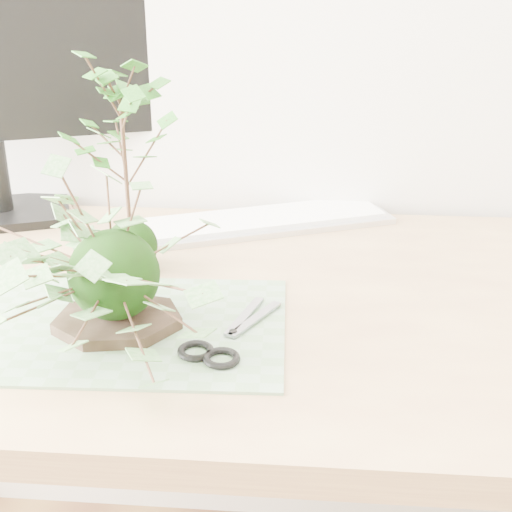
# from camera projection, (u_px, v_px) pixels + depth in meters

# --- Properties ---
(desk) EXTENTS (1.60, 0.70, 0.74)m
(desk) POSITION_uv_depth(u_px,v_px,m) (206.00, 348.00, 1.03)
(desk) COLOR tan
(desk) RESTS_ON ground_plane
(cutting_mat) EXTENTS (0.43, 0.30, 0.00)m
(cutting_mat) POSITION_uv_depth(u_px,v_px,m) (118.00, 326.00, 0.91)
(cutting_mat) COLOR gray
(cutting_mat) RESTS_ON desk
(stone_dish) EXTENTS (0.19, 0.19, 0.01)m
(stone_dish) POSITION_uv_depth(u_px,v_px,m) (118.00, 321.00, 0.90)
(stone_dish) COLOR black
(stone_dish) RESTS_ON cutting_mat
(ivy_kokedama) EXTENTS (0.33, 0.33, 0.23)m
(ivy_kokedama) POSITION_uv_depth(u_px,v_px,m) (110.00, 234.00, 0.86)
(ivy_kokedama) COLOR black
(ivy_kokedama) RESTS_ON stone_dish
(maple_kokedama) EXTENTS (0.22, 0.22, 0.33)m
(maple_kokedama) POSITION_uv_depth(u_px,v_px,m) (122.00, 119.00, 0.98)
(maple_kokedama) COLOR black
(maple_kokedama) RESTS_ON desk
(keyboard) EXTENTS (0.46, 0.29, 0.02)m
(keyboard) POSITION_uv_depth(u_px,v_px,m) (266.00, 221.00, 1.24)
(keyboard) COLOR silver
(keyboard) RESTS_ON desk
(scissors) EXTENTS (0.09, 0.18, 0.01)m
(scissors) POSITION_uv_depth(u_px,v_px,m) (227.00, 347.00, 0.85)
(scissors) COLOR gray
(scissors) RESTS_ON cutting_mat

